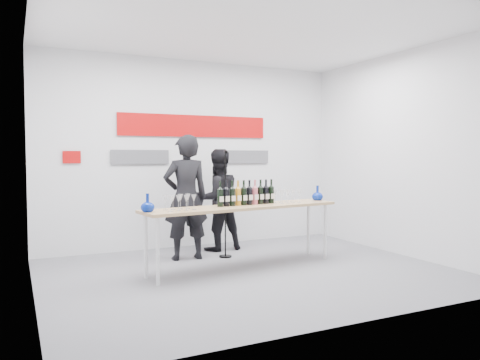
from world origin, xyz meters
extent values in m
plane|color=slate|center=(0.00, 0.00, 0.00)|extent=(5.00, 5.00, 0.00)
cube|color=silver|center=(0.00, 2.00, 1.50)|extent=(5.00, 0.04, 3.00)
cube|color=#B40708|center=(0.00, 1.97, 1.95)|extent=(2.50, 0.02, 0.35)
cube|color=#59595E|center=(-0.90, 1.97, 1.45)|extent=(0.90, 0.02, 0.22)
cube|color=#59595E|center=(0.90, 1.97, 1.45)|extent=(0.90, 0.02, 0.22)
cube|color=#B40708|center=(-1.90, 1.97, 1.45)|extent=(0.25, 0.02, 0.18)
cube|color=tan|center=(0.03, 0.27, 0.80)|extent=(2.78, 0.87, 0.04)
cylinder|color=silver|center=(-1.21, -0.07, 0.39)|extent=(0.05, 0.05, 0.78)
cylinder|color=silver|center=(1.32, 0.24, 0.39)|extent=(0.05, 0.05, 0.78)
cylinder|color=silver|center=(-1.26, 0.29, 0.39)|extent=(0.05, 0.05, 0.78)
cylinder|color=silver|center=(1.28, 0.60, 0.39)|extent=(0.05, 0.05, 0.78)
imported|color=black|center=(-0.48, 1.07, 0.88)|extent=(0.67, 0.46, 1.76)
imported|color=black|center=(0.18, 1.48, 0.79)|extent=(0.79, 0.62, 1.57)
cylinder|color=black|center=(0.08, 0.95, 0.01)|extent=(0.18, 0.18, 0.02)
cylinder|color=black|center=(0.08, 0.95, 0.75)|extent=(0.02, 0.02, 1.51)
sphere|color=black|center=(0.08, 0.92, 1.53)|extent=(0.05, 0.05, 0.05)
camera|label=1|loc=(-2.66, -5.18, 1.47)|focal=35.00mm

